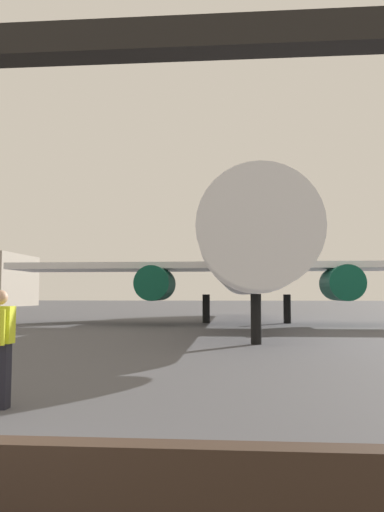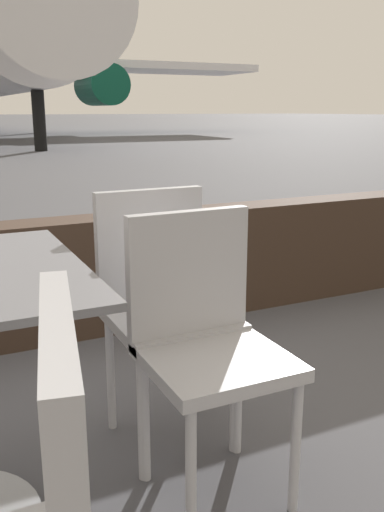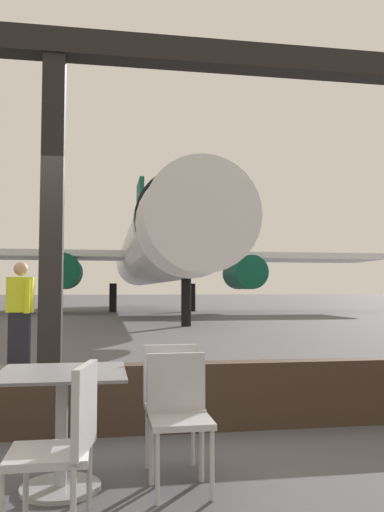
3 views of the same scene
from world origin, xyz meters
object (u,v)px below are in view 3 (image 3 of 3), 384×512
object	(u,v)px
cafe_chair_window_right	(65,438)
airplane	(155,251)
dining_table	(62,418)
cafe_chair_aisle_right	(178,407)
ground_crew_worker	(20,315)
cafe_chair_aisle_left	(172,395)

from	to	relation	value
cafe_chair_window_right	airplane	xyz separation A→B (m)	(3.11, 27.72, 3.04)
dining_table	cafe_chair_aisle_right	distance (m)	0.77
airplane	ground_crew_worker	xyz separation A→B (m)	(-4.22, -21.88, -2.69)
cafe_chair_window_right	cafe_chair_aisle_right	distance (m)	1.01
airplane	ground_crew_worker	bearing A→B (deg)	-100.92
cafe_chair_window_right	cafe_chair_aisle_left	xyz separation A→B (m)	(0.68, 1.07, -0.02)
cafe_chair_aisle_left	cafe_chair_aisle_right	size ratio (longest dim) A/B	1.03
cafe_chair_window_right	airplane	size ratio (longest dim) A/B	0.03
cafe_chair_window_right	cafe_chair_aisle_right	bearing A→B (deg)	47.55
dining_table	cafe_chair_window_right	xyz separation A→B (m)	(0.08, -0.83, 0.09)
cafe_chair_window_right	ground_crew_worker	distance (m)	5.95
cafe_chair_window_right	cafe_chair_aisle_right	xyz separation A→B (m)	(0.68, 0.74, -0.03)
dining_table	airplane	xyz separation A→B (m)	(3.19, 26.89, 3.13)
cafe_chair_aisle_left	airplane	world-z (taller)	airplane
ground_crew_worker	cafe_chair_window_right	bearing A→B (deg)	-79.19
cafe_chair_aisle_right	ground_crew_worker	world-z (taller)	ground_crew_worker
dining_table	ground_crew_worker	bearing A→B (deg)	101.66
dining_table	ground_crew_worker	world-z (taller)	ground_crew_worker
cafe_chair_window_right	ground_crew_worker	bearing A→B (deg)	100.81
cafe_chair_aisle_right	airplane	world-z (taller)	airplane
cafe_chair_aisle_left	cafe_chair_aisle_right	world-z (taller)	cafe_chair_aisle_left
dining_table	cafe_chair_aisle_left	world-z (taller)	cafe_chair_aisle_left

